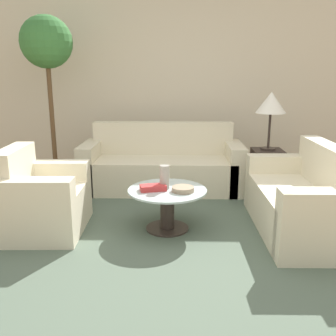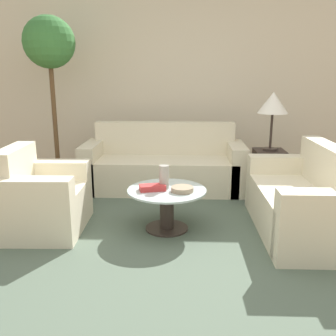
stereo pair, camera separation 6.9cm
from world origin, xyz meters
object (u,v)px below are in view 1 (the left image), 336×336
Objects in this scene: coffee_table at (167,204)px; armchair at (40,202)px; table_lamp at (271,104)px; sofa_main at (162,167)px; bowl at (183,189)px; potted_plant at (47,58)px; book_stack at (153,188)px; loveseat at (305,203)px; vase at (164,177)px.

armchair is at bearing -177.50° from coffee_table.
sofa_main is at bearing 172.74° from table_lamp.
armchair is 4.26× the size of bowl.
table_lamp is at bearing -7.24° from potted_plant.
sofa_main reaches higher than book_stack.
armchair is at bearing -152.98° from table_lamp.
bowl is (0.15, -0.06, 0.17)m from coffee_table.
coffee_table is at bearing 1.74° from book_stack.
armchair is at bearing 179.55° from bowl.
potted_plant is at bearing 10.84° from armchair.
book_stack is at bearing 174.80° from bowl.
table_lamp reaches higher than book_stack.
armchair is (-1.11, -1.40, 0.00)m from sofa_main.
bowl is 0.28m from book_stack.
coffee_table is at bearing -135.71° from table_lamp.
potted_plant reaches higher than armchair.
loveseat is (1.41, -1.34, 0.00)m from sofa_main.
coffee_table is (1.21, 0.05, -0.02)m from armchair.
sofa_main is 9.04× the size of vase.
sofa_main is 2.31× the size of armchair.
sofa_main is 1.95m from loveseat.
loveseat is 5.59× the size of book_stack.
loveseat is at bearing 0.10° from coffee_table.
bowl is at bearing -42.97° from potted_plant.
loveseat is 6.49× the size of vase.
loveseat is 1.30m from coffee_table.
table_lamp reaches higher than bowl.
table_lamp is at bearing 43.08° from vase.
armchair is 1.18× the size of coffee_table.
table_lamp is 2.68× the size of book_stack.
coffee_table is 2.60m from potted_plant.
loveseat is 7.06× the size of bowl.
table_lamp is (1.31, -0.17, 0.83)m from sofa_main.
book_stack is at bearing -137.75° from table_lamp.
table_lamp reaches higher than sofa_main.
sofa_main reaches higher than coffee_table.
potted_plant reaches higher than coffee_table.
armchair is 2.84m from table_lamp.
sofa_main reaches higher than armchair.
vase is at bearing -44.42° from potted_plant.
sofa_main reaches higher than loveseat.
book_stack is (-0.03, -1.39, 0.15)m from sofa_main.
coffee_table is 0.34× the size of potted_plant.
vase is (-1.33, 0.02, 0.24)m from loveseat.
bowl is at bearing -80.02° from sofa_main.
potted_plant is at bearing 135.58° from vase.
table_lamp is at bearing -64.90° from armchair.
sofa_main reaches higher than bowl.
bowl reaches higher than coffee_table.
potted_plant is (-1.47, 0.19, 1.38)m from sofa_main.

